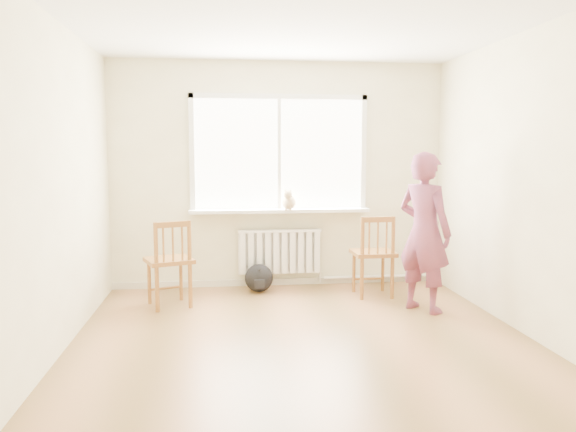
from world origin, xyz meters
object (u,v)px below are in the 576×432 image
object	(u,v)px
chair_left	(170,263)
person	(424,232)
chair_right	(374,256)
backpack	(259,278)
cat	(289,201)

from	to	relation	value
chair_left	person	xyz separation A→B (m)	(2.59, -0.44, 0.35)
chair_right	person	bearing A→B (deg)	118.71
chair_right	person	xyz separation A→B (m)	(0.35, -0.61, 0.35)
chair_left	backpack	bearing A→B (deg)	-171.27
cat	chair_left	bearing A→B (deg)	-141.42
chair_right	backpack	world-z (taller)	chair_right
person	backpack	world-z (taller)	person
person	cat	world-z (taller)	person
chair_left	chair_right	size ratio (longest dim) A/B	1.00
person	backpack	size ratio (longest dim) A/B	4.95
chair_right	cat	bearing A→B (deg)	-29.50
chair_left	person	world-z (taller)	person
cat	backpack	xyz separation A→B (m)	(-0.37, -0.14, -0.89)
chair_right	person	distance (m)	0.78
chair_left	chair_right	world-z (taller)	same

